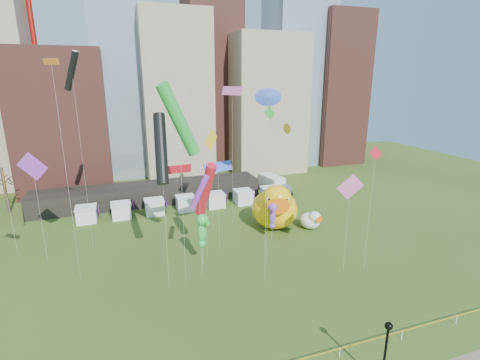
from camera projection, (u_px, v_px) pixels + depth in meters
name	position (u px, v px, depth m)	size (l,w,h in m)	color
skyline	(165.00, 75.00, 76.39)	(101.00, 23.00, 68.00)	brown
pavilion	(150.00, 193.00, 62.52)	(38.00, 6.00, 3.20)	black
vendor_tents	(186.00, 204.00, 58.80)	(33.24, 2.80, 2.40)	white
big_duck	(275.00, 207.00, 51.29)	(8.82, 9.98, 7.00)	yellow
small_duck	(311.00, 220.00, 51.54)	(3.30, 3.97, 2.85)	white
seahorse_green	(202.00, 228.00, 40.45)	(1.76, 1.97, 6.32)	silver
seahorse_purple	(273.00, 214.00, 47.19)	(1.45, 1.67, 5.23)	silver
lamppost	(386.00, 347.00, 24.61)	(0.55, 0.55, 5.27)	black
box_truck	(273.00, 184.00, 67.93)	(4.03, 7.64, 3.09)	silver
kite_0	(375.00, 159.00, 37.29)	(1.58, 0.14, 14.19)	silver
kite_1	(350.00, 188.00, 38.15)	(2.60, 1.19, 11.21)	silver
kite_2	(161.00, 149.00, 33.11)	(1.56, 3.90, 17.87)	silver
kite_3	(179.00, 120.00, 33.69)	(4.35, 2.38, 20.64)	silver
kite_4	(211.00, 141.00, 47.72)	(2.23, 1.84, 14.46)	silver
kite_5	(268.00, 98.00, 33.01)	(1.57, 0.87, 20.01)	silver
kite_6	(5.00, 184.00, 42.47)	(0.74, 3.27, 10.58)	silver
kite_7	(199.00, 192.00, 37.35)	(2.27, 1.58, 11.37)	silver
kite_8	(177.00, 170.00, 43.18)	(3.58, 0.76, 10.88)	silver
kite_10	(72.00, 71.00, 40.10)	(2.39, 2.33, 23.86)	silver
kite_11	(269.00, 123.00, 37.56)	(1.45, 0.53, 18.17)	silver
kite_12	(287.00, 129.00, 54.69)	(0.23, 1.56, 14.24)	silver
kite_13	(218.00, 167.00, 43.45)	(3.85, 1.77, 11.12)	silver
kite_14	(52.00, 68.00, 33.29)	(1.52, 1.31, 22.61)	silver
kite_15	(33.00, 167.00, 39.39)	(3.16, 0.64, 13.18)	silver
kite_16	(206.00, 190.00, 41.17)	(2.25, 4.20, 11.97)	silver
kite_17	(232.00, 92.00, 49.03)	(2.07, 3.73, 19.76)	silver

